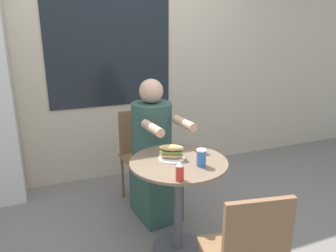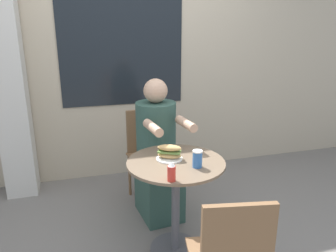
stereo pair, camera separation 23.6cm
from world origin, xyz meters
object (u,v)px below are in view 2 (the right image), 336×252
object	(u,v)px
diner_chair	(147,146)
drink_cup	(197,159)
cafe_table	(176,186)
sandwich_on_plate	(169,153)
seated_diner	(158,158)
condiment_bottle	(172,172)

from	to	relation	value
diner_chair	drink_cup	xyz separation A→B (m)	(0.12, -1.01, 0.26)
cafe_table	sandwich_on_plate	xyz separation A→B (m)	(-0.03, 0.05, 0.24)
cafe_table	sandwich_on_plate	distance (m)	0.25
cafe_table	diner_chair	size ratio (longest dim) A/B	0.83
diner_chair	seated_diner	bearing A→B (deg)	86.02
seated_diner	drink_cup	world-z (taller)	seated_diner
diner_chair	condiment_bottle	world-z (taller)	diner_chair
seated_diner	sandwich_on_plate	size ratio (longest dim) A/B	6.50
diner_chair	drink_cup	size ratio (longest dim) A/B	7.38
drink_cup	sandwich_on_plate	bearing A→B (deg)	127.58
drink_cup	condiment_bottle	size ratio (longest dim) A/B	0.94
sandwich_on_plate	drink_cup	world-z (taller)	drink_cup
seated_diner	diner_chair	bearing A→B (deg)	-93.98
diner_chair	sandwich_on_plate	size ratio (longest dim) A/B	4.63
diner_chair	cafe_table	bearing A→B (deg)	84.47
sandwich_on_plate	cafe_table	bearing A→B (deg)	-57.81
sandwich_on_plate	diner_chair	bearing A→B (deg)	88.53
cafe_table	condiment_bottle	size ratio (longest dim) A/B	5.78
cafe_table	drink_cup	world-z (taller)	drink_cup
cafe_table	condiment_bottle	xyz separation A→B (m)	(-0.12, -0.28, 0.26)
sandwich_on_plate	condiment_bottle	world-z (taller)	condiment_bottle
seated_diner	drink_cup	bearing A→B (deg)	92.78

